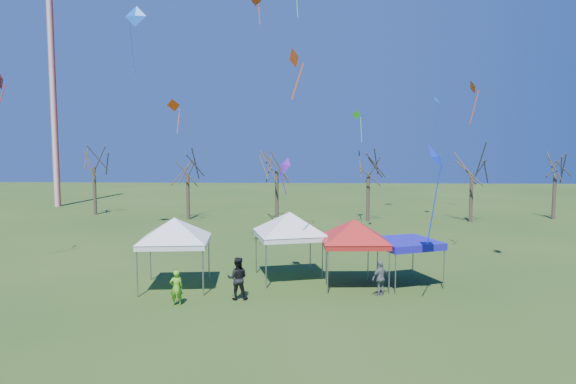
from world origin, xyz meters
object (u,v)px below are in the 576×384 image
at_px(tree_3, 369,155).
at_px(tent_white_west, 174,222).
at_px(person_dark, 238,278).
at_px(tree_1, 187,158).
at_px(tent_white_mid, 290,216).
at_px(tent_blue, 405,244).
at_px(tree_5, 556,159).
at_px(person_grey, 380,278).
at_px(tree_2, 277,153).
at_px(tent_red, 354,224).
at_px(tree_0, 93,150).
at_px(tree_4, 473,155).
at_px(person_green, 176,288).
at_px(radio_mast, 53,95).

distance_m(tree_3, tent_white_west, 25.54).
distance_m(tent_white_west, person_dark, 4.43).
xyz_separation_m(tree_1, person_dark, (8.11, -24.75, -4.81)).
bearing_deg(tree_3, tent_white_mid, -107.47).
distance_m(tent_white_mid, tent_blue, 6.05).
relative_size(tree_5, person_grey, 4.52).
distance_m(tree_2, tent_white_mid, 21.10).
height_order(tent_red, tent_blue, tent_red).
relative_size(tent_white_mid, tent_blue, 1.20).
xyz_separation_m(tree_5, person_dark, (-26.38, -26.16, -4.75)).
distance_m(tree_5, tent_white_mid, 33.07).
xyz_separation_m(tree_2, person_grey, (6.32, -23.66, -5.46)).
height_order(tree_0, tree_3, tree_0).
xyz_separation_m(tree_0, person_grey, (24.81, -26.67, -5.66)).
distance_m(tent_red, person_dark, 6.42).
xyz_separation_m(tree_4, person_green, (-20.59, -25.06, -5.28)).
bearing_deg(tent_red, tree_1, 121.46).
distance_m(tent_blue, person_dark, 8.64).
distance_m(tree_5, tent_white_west, 38.51).
height_order(tent_blue, person_grey, tent_blue).
distance_m(tree_0, tree_5, 44.59).
xyz_separation_m(tree_1, tree_4, (26.12, -0.65, 0.27)).
bearing_deg(tent_blue, person_green, -160.66).
height_order(tent_white_mid, person_dark, tent_white_mid).
bearing_deg(tree_5, radio_mast, 171.28).
height_order(tree_3, person_green, tree_3).
relative_size(tent_white_mid, person_green, 2.89).
distance_m(person_green, person_dark, 2.76).
distance_m(tree_1, person_grey, 28.54).
bearing_deg(person_dark, tent_red, -159.25).
bearing_deg(tree_4, tent_white_west, -133.75).
distance_m(tree_3, tree_5, 17.81).
bearing_deg(tree_5, tree_3, -173.48).
bearing_deg(person_dark, tree_4, -130.16).
distance_m(tree_1, person_dark, 26.48).
relative_size(tree_4, person_dark, 4.03).
distance_m(tent_red, person_green, 9.11).
bearing_deg(tent_white_mid, tree_2, 95.39).
bearing_deg(radio_mast, tree_4, -12.99).
bearing_deg(tree_1, person_dark, -71.86).
relative_size(tree_4, person_grey, 4.77).
bearing_deg(person_grey, tree_3, -126.92).
height_order(tree_3, tree_4, tree_3).
xyz_separation_m(tree_4, tent_white_west, (-21.35, -22.31, -2.80)).
xyz_separation_m(tree_3, person_green, (-11.27, -25.10, -5.30)).
xyz_separation_m(tree_1, tree_5, (34.49, 1.42, -0.06)).
xyz_separation_m(tree_1, tent_white_mid, (10.36, -21.07, -2.47)).
xyz_separation_m(tree_1, tree_2, (8.40, -0.27, 0.50)).
relative_size(tent_white_west, person_green, 2.92).
distance_m(tree_1, person_green, 26.77).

